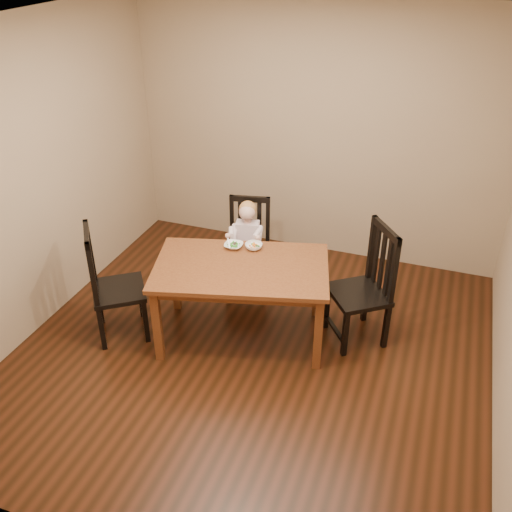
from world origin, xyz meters
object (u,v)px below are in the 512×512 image
(dining_table, at_px, (241,274))
(chair_child, at_px, (248,248))
(bowl_veg, at_px, (254,246))
(toddler, at_px, (247,238))
(chair_right, at_px, (365,287))
(chair_left, at_px, (112,286))
(bowl_peas, at_px, (234,246))

(dining_table, bearing_deg, chair_child, 106.12)
(chair_child, height_order, bowl_veg, chair_child)
(toddler, bearing_deg, chair_right, 151.39)
(toddler, bearing_deg, bowl_veg, 105.74)
(toddler, bearing_deg, chair_left, 38.80)
(chair_child, relative_size, bowl_peas, 5.94)
(chair_child, distance_m, toddler, 0.14)
(chair_left, relative_size, toddler, 2.10)
(chair_right, height_order, toddler, chair_right)
(chair_child, bearing_deg, bowl_veg, 104.23)
(chair_left, height_order, bowl_veg, chair_left)
(bowl_veg, bearing_deg, chair_child, 116.21)
(bowl_peas, xyz_separation_m, bowl_veg, (0.18, 0.04, 0.00))
(chair_child, xyz_separation_m, chair_right, (1.24, -0.41, 0.06))
(chair_child, bearing_deg, bowl_peas, 83.34)
(dining_table, distance_m, bowl_peas, 0.34)
(dining_table, bearing_deg, bowl_peas, 122.86)
(chair_left, relative_size, bowl_peas, 6.62)
(chair_left, distance_m, chair_right, 2.22)
(chair_left, bearing_deg, dining_table, 71.92)
(dining_table, height_order, bowl_veg, bowl_veg)
(chair_right, distance_m, toddler, 1.28)
(chair_left, bearing_deg, bowl_veg, 85.43)
(chair_right, distance_m, bowl_veg, 1.04)
(chair_left, xyz_separation_m, bowl_veg, (1.09, 0.67, 0.25))
(bowl_peas, bearing_deg, chair_right, 3.90)
(dining_table, relative_size, toddler, 3.24)
(bowl_peas, bearing_deg, chair_left, -145.56)
(chair_right, bearing_deg, chair_left, 72.20)
(chair_left, distance_m, toddler, 1.39)
(chair_right, bearing_deg, bowl_peas, 57.53)
(dining_table, height_order, toddler, toddler)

